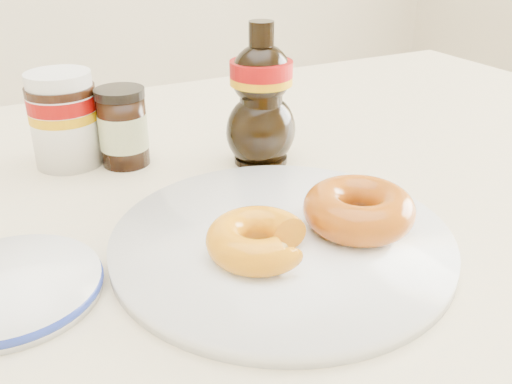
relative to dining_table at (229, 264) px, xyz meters
name	(u,v)px	position (x,y,z in m)	size (l,w,h in m)	color
dining_table	(229,264)	(0.00, 0.00, 0.00)	(1.40, 0.90, 0.75)	beige
plate	(282,241)	(0.00, -0.11, 0.09)	(0.31, 0.31, 0.02)	white
donut_bitten	(258,240)	(-0.03, -0.14, 0.11)	(0.09, 0.09, 0.03)	orange
donut_whole	(359,209)	(0.07, -0.13, 0.12)	(0.10, 0.10, 0.04)	#A83A0A
nutella_jar	(64,116)	(-0.13, 0.17, 0.14)	(0.08, 0.08, 0.11)	white
syrup_bottle	(261,95)	(0.08, 0.07, 0.17)	(0.09, 0.07, 0.17)	black
dark_jar	(123,128)	(-0.07, 0.14, 0.13)	(0.06, 0.06, 0.09)	black
blue_rim_saucer	(9,287)	(-0.22, -0.08, 0.09)	(0.15, 0.15, 0.01)	white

